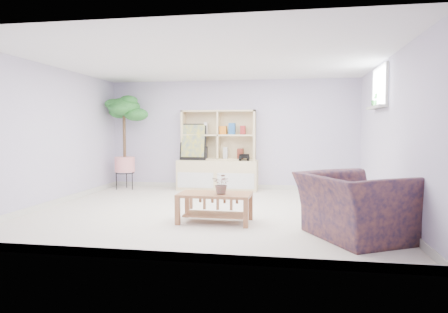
% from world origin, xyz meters
% --- Properties ---
extents(floor, '(5.50, 5.00, 0.01)m').
position_xyz_m(floor, '(0.00, 0.00, 0.00)').
color(floor, beige).
rests_on(floor, ground).
extents(ceiling, '(5.50, 5.00, 0.01)m').
position_xyz_m(ceiling, '(0.00, 0.00, 2.40)').
color(ceiling, white).
rests_on(ceiling, walls).
extents(walls, '(5.51, 5.01, 2.40)m').
position_xyz_m(walls, '(0.00, 0.00, 1.20)').
color(walls, silver).
rests_on(walls, floor).
extents(baseboard, '(5.50, 5.00, 0.10)m').
position_xyz_m(baseboard, '(0.00, 0.00, 0.05)').
color(baseboard, silver).
rests_on(baseboard, floor).
extents(window, '(0.10, 0.98, 0.68)m').
position_xyz_m(window, '(2.73, 0.60, 2.00)').
color(window, silver).
rests_on(window, walls).
extents(window_sill, '(0.14, 1.00, 0.04)m').
position_xyz_m(window_sill, '(2.67, 0.60, 1.68)').
color(window_sill, silver).
rests_on(window_sill, walls).
extents(storage_unit, '(1.73, 0.59, 1.73)m').
position_xyz_m(storage_unit, '(-0.26, 2.24, 0.87)').
color(storage_unit, '#DDBF82').
rests_on(storage_unit, floor).
extents(poster, '(0.58, 0.14, 0.80)m').
position_xyz_m(poster, '(-0.80, 2.19, 1.05)').
color(poster, yellow).
rests_on(poster, storage_unit).
extents(toy_truck, '(0.31, 0.22, 0.16)m').
position_xyz_m(toy_truck, '(0.33, 2.17, 0.73)').
color(toy_truck, black).
rests_on(toy_truck, storage_unit).
extents(coffee_table, '(1.03, 0.58, 0.42)m').
position_xyz_m(coffee_table, '(0.25, -0.77, 0.21)').
color(coffee_table, brown).
rests_on(coffee_table, floor).
extents(table_plant, '(0.34, 0.32, 0.29)m').
position_xyz_m(table_plant, '(0.36, -0.84, 0.56)').
color(table_plant, '#2E773B').
rests_on(table_plant, coffee_table).
extents(floor_tree, '(0.95, 0.95, 2.08)m').
position_xyz_m(floor_tree, '(-2.30, 2.00, 1.04)').
color(floor_tree, '#1F5223').
rests_on(floor_tree, floor).
extents(armchair, '(1.50, 1.57, 0.90)m').
position_xyz_m(armchair, '(2.06, -1.32, 0.45)').
color(armchair, '#0D1437').
rests_on(armchair, floor).
extents(sill_plant, '(0.14, 0.12, 0.22)m').
position_xyz_m(sill_plant, '(2.67, 0.74, 1.81)').
color(sill_plant, '#1F5223').
rests_on(sill_plant, window_sill).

